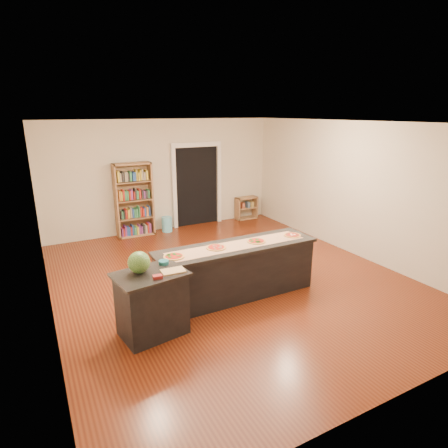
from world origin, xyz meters
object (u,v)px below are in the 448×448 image
low_shelf (246,208)px  watermelon (139,262)px  bookshelf (134,200)px  kitchen_island (237,270)px  side_counter (152,304)px  waste_bin (167,224)px

low_shelf → watermelon: bearing=-134.7°
bookshelf → watermelon: (-1.06, -4.30, 0.16)m
kitchen_island → side_counter: side_counter is taller
bookshelf → waste_bin: bearing=-4.6°
watermelon → bookshelf: bearing=76.2°
bookshelf → watermelon: bearing=-103.8°
bookshelf → waste_bin: size_ratio=4.69×
bookshelf → low_shelf: bearing=0.4°
side_counter → watermelon: watermelon is taller
bookshelf → waste_bin: bookshelf is taller
side_counter → low_shelf: side_counter is taller
kitchen_island → waste_bin: bearing=87.7°
bookshelf → waste_bin: (0.79, -0.06, -0.71)m
bookshelf → waste_bin: 1.06m
kitchen_island → side_counter: 1.64m
side_counter → waste_bin: (1.73, 4.31, -0.27)m
waste_bin → watermelon: (-1.84, -4.23, 0.87)m
kitchen_island → watermelon: watermelon is taller
side_counter → bookshelf: size_ratio=0.51×
side_counter → waste_bin: size_ratio=2.40×
kitchen_island → bookshelf: size_ratio=1.51×
watermelon → low_shelf: bearing=45.3°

